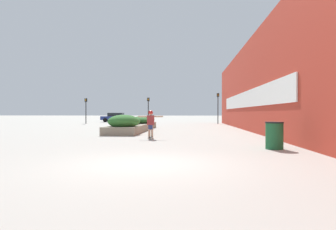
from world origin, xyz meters
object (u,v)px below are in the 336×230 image
Objects in this scene: skateboarder at (151,121)px; traffic_light_far_left at (86,106)px; traffic_light_left at (148,106)px; trash_bin at (274,135)px; car_center_left at (115,117)px; skateboard at (151,137)px; traffic_light_right at (218,103)px; car_leftmost at (263,117)px.

traffic_light_far_left is at bearing 119.72° from skateboarder.
traffic_light_left is (-3.08, 21.07, 1.30)m from skateboarder.
trash_bin is 0.31× the size of traffic_light_left.
car_center_left is (-9.07, 28.35, -0.21)m from skateboarder.
skateboard is 0.61× the size of trash_bin.
traffic_light_left reaches higher than traffic_light_far_left.
skateboarder is at bearing -62.69° from traffic_light_far_left.
car_center_left is 16.14m from traffic_light_right.
traffic_light_right is (5.45, 21.56, 2.48)m from skateboard.
trash_bin is 30.22m from car_leftmost.
trash_bin is 0.24× the size of car_leftmost.
skateboard is 24.14m from traffic_light_far_left.
car_leftmost is at bearing 67.57° from skateboarder.
skateboard is 0.19× the size of traffic_light_left.
skateboard is 0.16× the size of car_center_left.
traffic_light_right is 1.18× the size of traffic_light_far_left.
traffic_light_right reaches higher than trash_bin.
skateboarder reaches higher than car_center_left.
traffic_light_right is at bearing 78.21° from skateboarder.
skateboard is at bearing -62.69° from traffic_light_far_left.
skateboard is 0.19× the size of traffic_light_far_left.
car_center_left is 7.41m from traffic_light_far_left.
car_center_left is (-20.82, 2.96, -0.04)m from car_leftmost.
traffic_light_right is at bearing 78.21° from skateboard.
traffic_light_left is (-8.22, 25.16, 1.72)m from trash_bin.
car_leftmost is 15.52m from traffic_light_left.
traffic_light_far_left reaches higher than car_center_left.
traffic_light_right is at bearing 0.67° from traffic_light_far_left.
car_leftmost is at bearing 67.57° from skateboard.
trash_bin is at bearing -12.64° from car_leftmost.
skateboarder is 27.98m from car_leftmost.
trash_bin is at bearing -36.09° from skateboarder.
skateboarder is 1.37× the size of trash_bin.
traffic_light_far_left is (-16.49, -0.19, -0.35)m from traffic_light_right.
traffic_light_right is 16.49m from traffic_light_far_left.
traffic_light_left is at bearing -140.58° from car_center_left.
traffic_light_left reaches higher than car_center_left.
trash_bin is 35.42m from car_center_left.
skateboarder is 6.58m from trash_bin.
traffic_light_right reaches higher than traffic_light_far_left.
traffic_light_left is at bearing -176.76° from traffic_light_right.
traffic_light_left is 7.96m from traffic_light_far_left.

